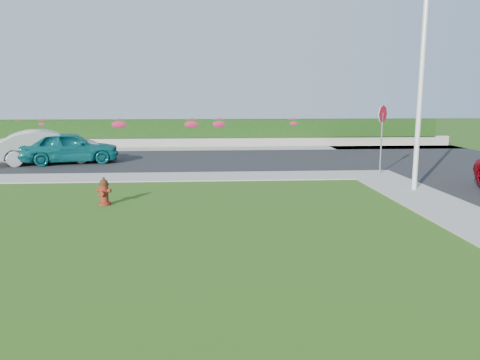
{
  "coord_description": "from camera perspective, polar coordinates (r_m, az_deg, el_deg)",
  "views": [
    {
      "loc": [
        0.48,
        -8.99,
        3.04
      ],
      "look_at": [
        1.29,
        3.12,
        0.9
      ],
      "focal_mm": 35.0,
      "sensor_mm": 36.0,
      "label": 1
    }
  ],
  "objects": [
    {
      "name": "ground",
      "position": [
        9.5,
        -6.6,
        -8.73
      ],
      "size": [
        120.0,
        120.0,
        0.0
      ],
      "primitive_type": "plane",
      "color": "black",
      "rests_on": "ground"
    },
    {
      "name": "street_far",
      "position": [
        23.82,
        -17.1,
        2.27
      ],
      "size": [
        26.0,
        8.0,
        0.04
      ],
      "primitive_type": "cube",
      "color": "black",
      "rests_on": "ground"
    },
    {
      "name": "sidewalk_far",
      "position": [
        19.35,
        -23.32,
        0.2
      ],
      "size": [
        24.0,
        2.0,
        0.04
      ],
      "primitive_type": "cube",
      "color": "gray",
      "rests_on": "ground"
    },
    {
      "name": "curb_corner",
      "position": [
        19.37,
        15.91,
        0.64
      ],
      "size": [
        2.0,
        2.0,
        0.04
      ],
      "primitive_type": "cube",
      "color": "gray",
      "rests_on": "ground"
    },
    {
      "name": "sidewalk_beyond",
      "position": [
        28.19,
        -6.82,
        3.77
      ],
      "size": [
        34.0,
        2.0,
        0.04
      ],
      "primitive_type": "cube",
      "color": "gray",
      "rests_on": "ground"
    },
    {
      "name": "retaining_wall",
      "position": [
        29.65,
        -6.68,
        4.62
      ],
      "size": [
        34.0,
        0.4,
        0.6
      ],
      "primitive_type": "cube",
      "color": "gray",
      "rests_on": "ground"
    },
    {
      "name": "hedge",
      "position": [
        29.68,
        -6.7,
        6.27
      ],
      "size": [
        32.0,
        0.9,
        1.1
      ],
      "primitive_type": "cube",
      "color": "black",
      "rests_on": "retaining_wall"
    },
    {
      "name": "fire_hydrant",
      "position": [
        13.92,
        -16.24,
        -1.41
      ],
      "size": [
        0.42,
        0.4,
        0.81
      ],
      "rotation": [
        0.0,
        0.0,
        -0.2
      ],
      "color": "#4B0E0B",
      "rests_on": "ground"
    },
    {
      "name": "sedan_teal",
      "position": [
        23.05,
        -20.04,
        3.77
      ],
      "size": [
        4.65,
        2.76,
        1.48
      ],
      "primitive_type": "imported",
      "rotation": [
        0.0,
        0.0,
        1.82
      ],
      "color": "#0C5B5E",
      "rests_on": "street_far"
    },
    {
      "name": "sedan_silver",
      "position": [
        23.36,
        -22.31,
        3.78
      ],
      "size": [
        4.99,
        3.15,
        1.55
      ],
      "primitive_type": "imported",
      "rotation": [
        0.0,
        0.0,
        1.92
      ],
      "color": "#A5A7AD",
      "rests_on": "street_far"
    },
    {
      "name": "utility_pole",
      "position": [
        16.33,
        21.1,
        9.49
      ],
      "size": [
        0.16,
        0.16,
        6.16
      ],
      "primitive_type": "cylinder",
      "color": "silver",
      "rests_on": "ground"
    },
    {
      "name": "stop_sign",
      "position": [
        19.52,
        16.96,
        6.77
      ],
      "size": [
        0.55,
        0.54,
        2.78
      ],
      "rotation": [
        0.0,
        0.0,
        0.38
      ],
      "color": "slate",
      "rests_on": "ground"
    },
    {
      "name": "flower_clump_a",
      "position": [
        31.7,
        -25.32,
        6.24
      ],
      "size": [
        1.04,
        0.67,
        0.52
      ],
      "primitive_type": "ellipsoid",
      "color": "#B31E47",
      "rests_on": "hedge"
    },
    {
      "name": "flower_clump_b",
      "position": [
        31.21,
        -22.85,
        6.33
      ],
      "size": [
        1.15,
        0.74,
        0.58
      ],
      "primitive_type": "ellipsoid",
      "color": "#B31E47",
      "rests_on": "hedge"
    },
    {
      "name": "flower_clump_c",
      "position": [
        30.04,
        -14.44,
        6.59
      ],
      "size": [
        1.41,
        0.91,
        0.71
      ],
      "primitive_type": "ellipsoid",
      "color": "#B31E47",
      "rests_on": "hedge"
    },
    {
      "name": "flower_clump_d",
      "position": [
        29.55,
        -5.92,
        6.8
      ],
      "size": [
        1.4,
        0.9,
        0.7
      ],
      "primitive_type": "ellipsoid",
      "color": "#B31E47",
      "rests_on": "hedge"
    },
    {
      "name": "flower_clump_e",
      "position": [
        29.54,
        -2.59,
        6.86
      ],
      "size": [
        1.35,
        0.87,
        0.67
      ],
      "primitive_type": "ellipsoid",
      "color": "#B31E47",
      "rests_on": "hedge"
    },
    {
      "name": "flower_clump_f",
      "position": [
        30.0,
        6.44,
        6.91
      ],
      "size": [
        1.2,
        0.77,
        0.6
      ],
      "primitive_type": "ellipsoid",
      "color": "#B31E47",
      "rests_on": "hedge"
    }
  ]
}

